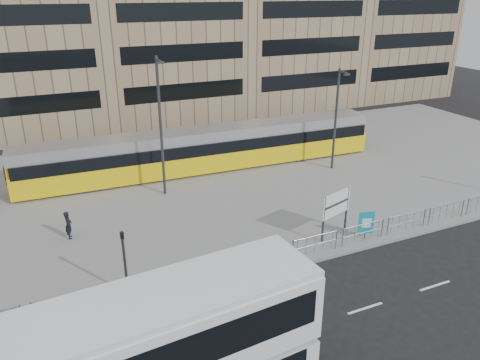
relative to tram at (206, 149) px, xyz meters
name	(u,v)px	position (x,y,z in m)	size (l,w,h in m)	color
ground	(280,272)	(-1.50, -14.14, -1.73)	(120.00, 120.00, 0.00)	black
plaza	(197,183)	(-1.50, -2.14, -1.65)	(64.00, 24.00, 0.15)	gray
kerb	(279,270)	(-1.50, -14.09, -1.65)	(64.00, 0.25, 0.17)	gray
pedestrian_barrier	(310,241)	(0.50, -13.64, -0.75)	(32.07, 0.07, 1.10)	#93969B
road_markings	(346,314)	(-0.50, -18.14, -1.72)	(62.00, 0.12, 0.01)	white
tram	(206,149)	(0.00, 0.00, 0.00)	(26.77, 3.49, 3.15)	yellow
station_sign	(336,206)	(2.85, -12.40, 0.20)	(2.16, 0.76, 2.57)	#2D2D30
ad_panel	(366,223)	(4.16, -13.41, -0.64)	(0.83, 0.32, 1.60)	#2D2D30
pedestrian	(68,225)	(-10.43, -6.73, -0.79)	(0.57, 0.38, 1.57)	black
traffic_light_west	(124,255)	(-8.61, -13.07, 0.40)	(0.17, 0.20, 3.10)	#2D2D30
lamp_post_west	(161,123)	(-4.07, -3.13, 3.26)	(0.45, 1.04, 8.93)	#2D2D30
lamp_post_east	(336,115)	(8.77, -3.72, 2.51)	(0.45, 1.04, 7.45)	#2D2D30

